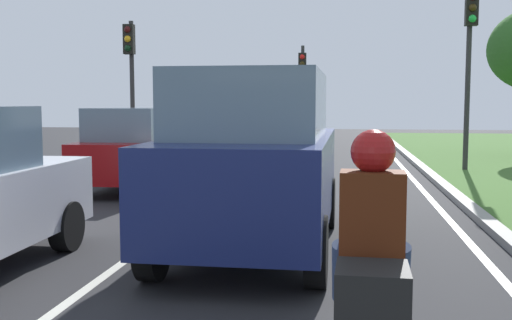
{
  "coord_description": "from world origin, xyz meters",
  "views": [
    {
      "loc": [
        1.88,
        0.8,
        1.91
      ],
      "look_at": [
        0.83,
        8.14,
        1.2
      ],
      "focal_mm": 42.74,
      "sensor_mm": 36.0,
      "label": 1
    }
  ],
  "objects_px": {
    "motorcycle": "(370,314)",
    "traffic_light_overhead_left": "(130,65)",
    "traffic_light_far_median": "(302,80)",
    "rider_person": "(372,216)",
    "car_hatchback_far": "(134,149)",
    "traffic_light_near_right": "(470,46)",
    "car_suv_ahead": "(255,160)"
  },
  "relations": [
    {
      "from": "rider_person",
      "to": "car_hatchback_far",
      "type": "bearing_deg",
      "value": 119.73
    },
    {
      "from": "motorcycle",
      "to": "traffic_light_overhead_left",
      "type": "distance_m",
      "value": 16.07
    },
    {
      "from": "car_suv_ahead",
      "to": "rider_person",
      "type": "bearing_deg",
      "value": -70.46
    },
    {
      "from": "traffic_light_overhead_left",
      "to": "rider_person",
      "type": "bearing_deg",
      "value": -64.92
    },
    {
      "from": "car_suv_ahead",
      "to": "traffic_light_far_median",
      "type": "bearing_deg",
      "value": 92.5
    },
    {
      "from": "car_suv_ahead",
      "to": "traffic_light_overhead_left",
      "type": "bearing_deg",
      "value": 117.72
    },
    {
      "from": "motorcycle",
      "to": "traffic_light_far_median",
      "type": "bearing_deg",
      "value": 96.7
    },
    {
      "from": "rider_person",
      "to": "traffic_light_near_right",
      "type": "distance_m",
      "value": 13.8
    },
    {
      "from": "rider_person",
      "to": "traffic_light_overhead_left",
      "type": "bearing_deg",
      "value": 116.77
    },
    {
      "from": "motorcycle",
      "to": "traffic_light_overhead_left",
      "type": "bearing_deg",
      "value": 116.69
    },
    {
      "from": "rider_person",
      "to": "traffic_light_far_median",
      "type": "height_order",
      "value": "traffic_light_far_median"
    },
    {
      "from": "car_suv_ahead",
      "to": "car_hatchback_far",
      "type": "height_order",
      "value": "car_suv_ahead"
    },
    {
      "from": "motorcycle",
      "to": "rider_person",
      "type": "distance_m",
      "value": 0.62
    },
    {
      "from": "car_hatchback_far",
      "to": "traffic_light_near_right",
      "type": "relative_size",
      "value": 0.75
    },
    {
      "from": "traffic_light_near_right",
      "to": "traffic_light_overhead_left",
      "type": "height_order",
      "value": "traffic_light_near_right"
    },
    {
      "from": "traffic_light_near_right",
      "to": "traffic_light_far_median",
      "type": "distance_m",
      "value": 9.74
    },
    {
      "from": "car_hatchback_far",
      "to": "traffic_light_near_right",
      "type": "height_order",
      "value": "traffic_light_near_right"
    },
    {
      "from": "car_hatchback_far",
      "to": "rider_person",
      "type": "distance_m",
      "value": 10.0
    },
    {
      "from": "rider_person",
      "to": "traffic_light_overhead_left",
      "type": "xyz_separation_m",
      "value": [
        -6.71,
        14.35,
        1.85
      ]
    },
    {
      "from": "motorcycle",
      "to": "traffic_light_far_median",
      "type": "distance_m",
      "value": 21.82
    },
    {
      "from": "motorcycle",
      "to": "traffic_light_overhead_left",
      "type": "relative_size",
      "value": 0.43
    },
    {
      "from": "rider_person",
      "to": "car_suv_ahead",
      "type": "bearing_deg",
      "value": 110.65
    },
    {
      "from": "rider_person",
      "to": "traffic_light_overhead_left",
      "type": "height_order",
      "value": "traffic_light_overhead_left"
    },
    {
      "from": "motorcycle",
      "to": "car_hatchback_far",
      "type": "bearing_deg",
      "value": 119.58
    },
    {
      "from": "traffic_light_overhead_left",
      "to": "traffic_light_far_median",
      "type": "relative_size",
      "value": 1.04
    },
    {
      "from": "car_hatchback_far",
      "to": "car_suv_ahead",
      "type": "bearing_deg",
      "value": -57.15
    },
    {
      "from": "traffic_light_far_median",
      "to": "traffic_light_near_right",
      "type": "bearing_deg",
      "value": -58.86
    },
    {
      "from": "car_hatchback_far",
      "to": "rider_person",
      "type": "bearing_deg",
      "value": -63.12
    },
    {
      "from": "car_suv_ahead",
      "to": "traffic_light_far_median",
      "type": "height_order",
      "value": "traffic_light_far_median"
    },
    {
      "from": "motorcycle",
      "to": "traffic_light_near_right",
      "type": "height_order",
      "value": "traffic_light_near_right"
    },
    {
      "from": "motorcycle",
      "to": "traffic_light_overhead_left",
      "type": "height_order",
      "value": "traffic_light_overhead_left"
    },
    {
      "from": "motorcycle",
      "to": "rider_person",
      "type": "xyz_separation_m",
      "value": [
        0.0,
        0.05,
        0.62
      ]
    }
  ]
}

